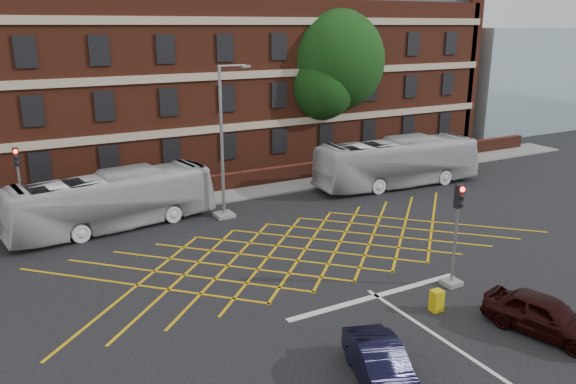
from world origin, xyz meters
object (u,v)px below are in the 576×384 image
traffic_light_far (22,195)px  direction_signs (6,203)px  street_lamp (224,168)px  car_navy (381,365)px  deciduous_tree (333,68)px  traffic_light_near (455,245)px  car_maroon (544,315)px  bus_right (398,162)px  utility_cabinet (437,301)px  bus_left (113,201)px

traffic_light_far → direction_signs: 0.93m
street_lamp → traffic_light_far: bearing=161.1°
car_navy → traffic_light_far: 21.33m
traffic_light_far → direction_signs: bearing=154.4°
deciduous_tree → traffic_light_near: 23.16m
car_navy → traffic_light_far: traffic_light_far is taller
deciduous_tree → direction_signs: size_ratio=5.26×
car_maroon → street_lamp: (-4.80, 16.75, 2.09)m
traffic_light_far → street_lamp: street_lamp is taller
bus_right → street_lamp: street_lamp is taller
car_navy → direction_signs: bearing=131.4°
traffic_light_near → traffic_light_far: size_ratio=1.00×
deciduous_tree → street_lamp: deciduous_tree is taller
traffic_light_far → deciduous_tree: bearing=13.2°
bus_right → utility_cabinet: bus_right is taller
bus_left → utility_cabinet: size_ratio=12.89×
bus_right → traffic_light_far: traffic_light_far is taller
bus_right → car_maroon: size_ratio=2.80×
direction_signs → utility_cabinet: 22.07m
street_lamp → bus_left: bearing=169.0°
car_maroon → bus_right: bearing=51.2°
bus_left → car_navy: (3.91, -17.46, -0.86)m
car_navy → utility_cabinet: (4.58, 2.56, -0.21)m
car_navy → street_lamp: size_ratio=0.46×
traffic_light_far → utility_cabinet: (12.60, -17.18, -1.35)m
street_lamp → car_navy: bearing=-96.6°
bus_left → traffic_light_near: size_ratio=2.51×
bus_right → deciduous_tree: 10.03m
car_maroon → direction_signs: (-15.46, 20.51, 0.68)m
bus_left → traffic_light_far: traffic_light_far is taller
car_navy → street_lamp: street_lamp is taller
bus_left → traffic_light_near: 17.20m
street_lamp → direction_signs: 11.39m
car_maroon → direction_signs: size_ratio=1.85×
deciduous_tree → direction_signs: 24.48m
traffic_light_near → direction_signs: traffic_light_near is taller
traffic_light_far → street_lamp: bearing=-18.9°
car_navy → utility_cabinet: bearing=47.0°
bus_right → car_navy: size_ratio=2.99×
bus_right → deciduous_tree: bearing=2.7°
traffic_light_near → traffic_light_far: (-14.68, 15.84, 0.00)m
car_maroon → traffic_light_far: (-14.69, 20.14, 1.07)m
car_maroon → car_navy: bearing=161.7°
street_lamp → car_maroon: bearing=-74.0°
bus_left → car_navy: bearing=-175.1°
car_maroon → utility_cabinet: car_maroon is taller
car_navy → direction_signs: (-8.78, 20.10, 0.75)m
direction_signs → utility_cabinet: size_ratio=2.65×
traffic_light_far → bus_right: bearing=-7.8°
car_maroon → traffic_light_far: traffic_light_far is taller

